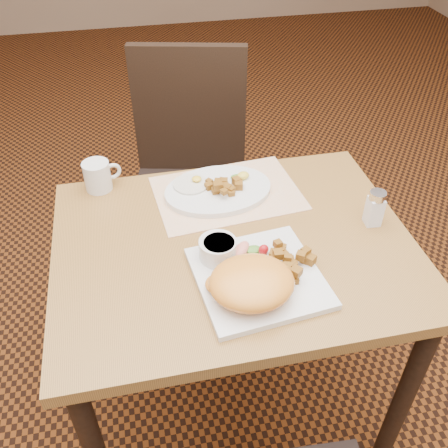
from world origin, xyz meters
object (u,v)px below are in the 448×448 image
(plate_square, at_px, (258,278))
(salt_shaker, at_px, (375,208))
(table, at_px, (234,273))
(coffee_mug, at_px, (98,176))
(chair_far, at_px, (190,168))
(plate_oval, at_px, (218,190))

(plate_square, bearing_deg, salt_shaker, 21.94)
(plate_square, bearing_deg, table, 100.27)
(salt_shaker, xyz_separation_m, coffee_mug, (-0.70, 0.31, -0.01))
(chair_far, xyz_separation_m, salt_shaker, (0.39, -0.67, 0.26))
(plate_square, relative_size, salt_shaker, 2.80)
(table, distance_m, plate_oval, 0.24)
(table, bearing_deg, chair_far, 91.61)
(plate_oval, relative_size, coffee_mug, 2.85)
(plate_oval, xyz_separation_m, coffee_mug, (-0.33, 0.10, 0.03))
(plate_square, relative_size, coffee_mug, 2.62)
(table, height_order, chair_far, chair_far)
(plate_square, xyz_separation_m, coffee_mug, (-0.35, 0.45, 0.03))
(plate_oval, height_order, coffee_mug, coffee_mug)
(chair_far, height_order, plate_square, chair_far)
(coffee_mug, bearing_deg, plate_oval, -16.29)
(table, relative_size, salt_shaker, 9.00)
(table, height_order, plate_square, plate_square)
(coffee_mug, bearing_deg, salt_shaker, -23.85)
(table, bearing_deg, coffee_mug, 136.59)
(table, relative_size, plate_oval, 2.96)
(plate_oval, distance_m, salt_shaker, 0.43)
(plate_oval, xyz_separation_m, salt_shaker, (0.37, -0.21, 0.04))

